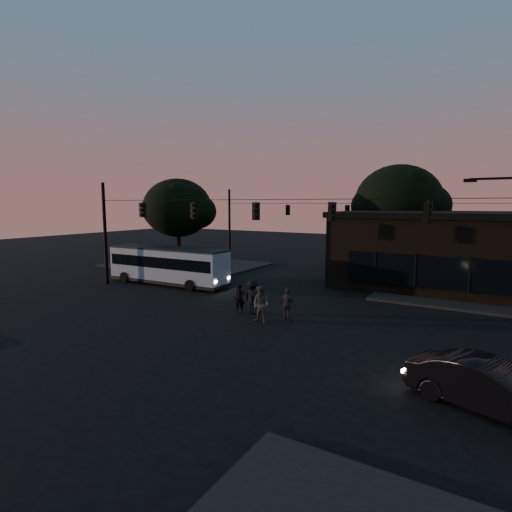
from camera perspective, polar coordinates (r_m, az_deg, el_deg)
The scene contains 14 objects.
ground at distance 20.21m, azimuth -5.96°, elevation -9.74°, with size 120.00×120.00×0.00m, color black.
sidewalk_far_right at distance 29.95m, azimuth 31.17°, elevation -4.97°, with size 14.00×10.00×0.15m, color black.
sidewalk_far_left at distance 39.46m, azimuth -9.95°, elevation -1.23°, with size 14.00×10.00×0.15m, color black.
building at distance 31.62m, azimuth 26.07°, elevation 0.80°, with size 15.40×10.41×5.40m.
tree_behind at distance 38.15m, azimuth 19.66°, elevation 7.38°, with size 7.60×7.60×9.43m.
tree_left at distance 38.27m, azimuth -11.12°, elevation 6.74°, with size 6.40×6.40×8.30m.
signal_rig_near at distance 22.67m, azimuth 0.00°, elevation 3.63°, with size 26.24×0.30×7.50m.
signal_rig_far at distance 37.29m, azimuth 12.86°, elevation 4.58°, with size 26.24×0.30×7.50m.
bus at distance 30.31m, azimuth -12.49°, elevation -1.09°, with size 9.86×2.67×2.75m.
car at distance 13.85m, azimuth 30.27°, elevation -15.80°, with size 1.55×4.45×1.47m, color black.
pedestrian_a at distance 22.01m, azimuth -2.35°, elevation -6.11°, with size 0.58×0.38×1.60m, color black.
pedestrian_b at distance 20.17m, azimuth 0.71°, elevation -6.94°, with size 0.92×0.72×1.89m, color #43443E.
pedestrian_c at distance 20.61m, azimuth 4.52°, elevation -6.92°, with size 1.00×0.42×1.71m, color #302B35.
pedestrian_d at distance 21.78m, azimuth -0.48°, elevation -5.87°, with size 1.22×0.70×1.89m, color black.
Camera 1 is at (11.69, -15.36, 5.97)m, focal length 28.00 mm.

